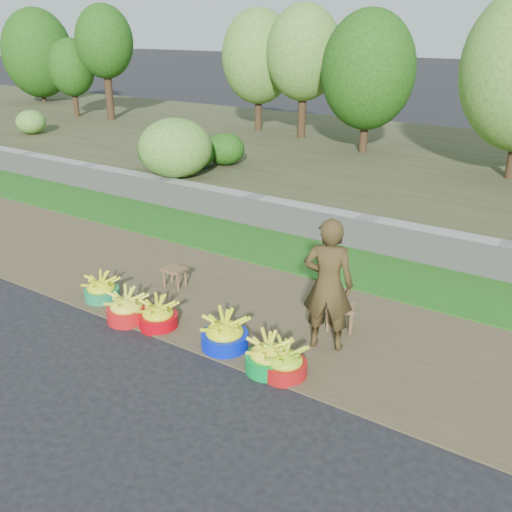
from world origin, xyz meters
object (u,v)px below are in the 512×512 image
Objects in this scene: basin_d at (225,334)px; basin_e at (268,356)px; basin_a at (101,289)px; basin_c at (158,316)px; vendor_woman at (328,285)px; basin_b at (127,308)px; stool_right at (340,310)px; stool_left at (174,272)px; basin_f at (285,363)px.

basin_e is (0.66, -0.10, -0.01)m from basin_d.
basin_c is at bearing -6.31° from basin_a.
basin_c is 2.16m from vendor_woman.
vendor_woman is (2.37, 0.82, 0.63)m from basin_b.
stool_right is at bearing -103.78° from vendor_woman.
basin_d is at bearing 16.35° from vendor_woman.
basin_a is 1.09× the size of stool_right.
basin_b is 2.08m from basin_e.
stool_right is (3.04, 1.05, 0.12)m from basin_a.
stool_left is 2.49m from stool_right.
stool_left is at bearing 56.29° from basin_a.
basin_d reaches higher than stool_right.
vendor_woman is at bearing 34.93° from basin_d.
basin_e reaches higher than basin_f.
basin_d reaches higher than stool_left.
basin_a is at bearing -123.71° from stool_left.
basin_c is 1.44× the size of stool_left.
vendor_woman reaches higher than stool_left.
basin_b is 0.33× the size of vendor_woman.
stool_left is (-0.59, 0.97, 0.09)m from basin_c.
vendor_woman reaches higher than basin_b.
basin_d reaches higher than basin_f.
basin_b is at bearing -151.55° from stool_right.
basin_b is 2.29m from basin_f.
basin_d is 1.27× the size of stool_right.
basin_c is at bearing 178.63° from basin_e.
basin_d reaches higher than basin_b.
vendor_woman reaches higher than basin_a.
basin_e is (2.79, -0.17, 0.01)m from basin_a.
basin_f is 0.99m from vendor_woman.
basin_f is 1.11× the size of stool_right.
basin_c is 0.95× the size of basin_e.
basin_b is at bearing -168.38° from basin_c.
basin_e is at bearing 50.56° from vendor_woman.
basin_b is 2.66m from stool_right.
basin_d is at bearing 6.07° from basin_b.
basin_e is 1.03m from vendor_woman.
vendor_woman is at bearing 20.59° from basin_c.
basin_d is 0.67m from basin_e.
basin_b is 1.07× the size of basin_c.
basin_a is 0.98× the size of basin_c.
stool_right is at bearing 78.20° from basin_e.
stool_right is (2.48, 0.20, 0.03)m from stool_left.
stool_right is at bearing 87.57° from basin_f.
basin_c is 1.11× the size of stool_right.
vendor_woman is at bearing 10.97° from basin_a.
basin_a is 0.74m from basin_b.
basin_d reaches higher than basin_e.
basin_e is at bearing 1.44° from basin_b.
stool_left is at bearing -24.25° from vendor_woman.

